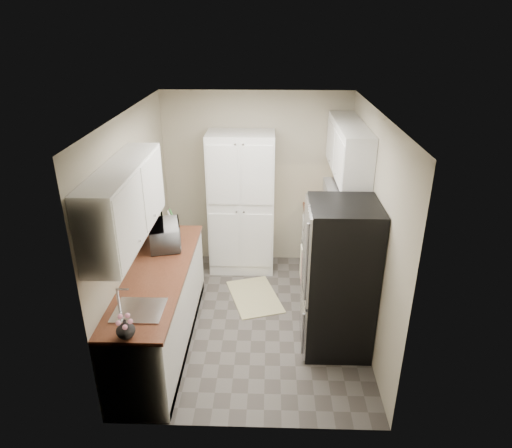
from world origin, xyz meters
The scene contains 16 objects.
ground centered at (0.00, 0.00, 0.00)m, with size 3.20×3.20×0.00m, color #56514C.
room_shell centered at (-0.02, -0.01, 1.63)m, with size 2.64×3.24×2.52m.
pantry_cabinet centered at (-0.20, 1.32, 1.00)m, with size 0.90×0.55×2.00m, color white.
base_cabinet_left centered at (-0.99, -0.43, 0.44)m, with size 0.60×2.30×0.88m, color white.
countertop_left centered at (-0.99, -0.43, 0.90)m, with size 0.63×2.33×0.04m, color brown.
base_cabinet_right centered at (0.99, 1.19, 0.44)m, with size 0.60×0.80×0.88m, color white.
countertop_right centered at (0.99, 1.19, 0.90)m, with size 0.63×0.83×0.04m, color brown.
electric_range centered at (0.97, 0.39, 0.48)m, with size 0.71×0.78×1.13m.
refrigerator centered at (0.94, -0.41, 0.85)m, with size 0.70×0.72×1.70m, color #B7B7BC.
microwave centered at (-1.02, 0.15, 1.06)m, with size 0.51×0.34×0.28m, color silver.
wine_bottle centered at (-1.14, 0.54, 1.05)m, with size 0.07×0.07×0.26m, color black.
flower_vase centered at (-1.00, -1.52, 1.00)m, with size 0.16×0.16×0.17m, color silver.
cutting_board centered at (-1.00, 0.53, 1.06)m, with size 0.02×0.22×0.28m, color #337C34.
toaster_oven centered at (1.09, 1.18, 1.05)m, with size 0.34×0.43×0.25m, color #B0B1B5.
fruit_basket centered at (1.10, 1.18, 1.23)m, with size 0.26×0.26×0.11m, color orange, non-canonical shape.
kitchen_mat centered at (0.01, 0.50, 0.01)m, with size 0.57×0.91×0.01m, color beige.
Camera 1 is at (0.19, -4.58, 3.37)m, focal length 32.00 mm.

